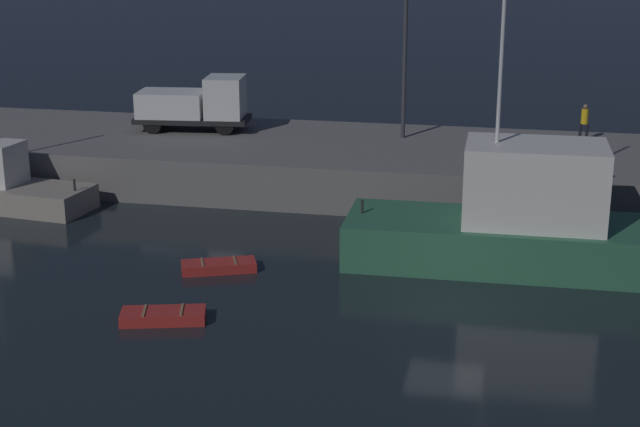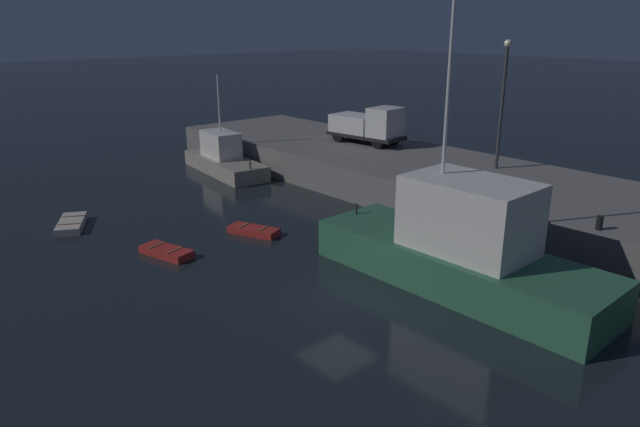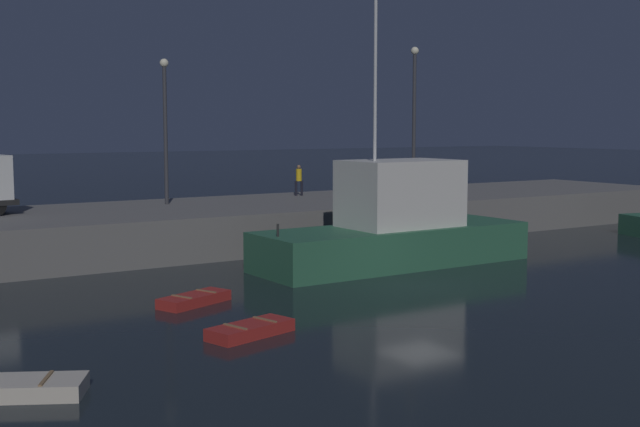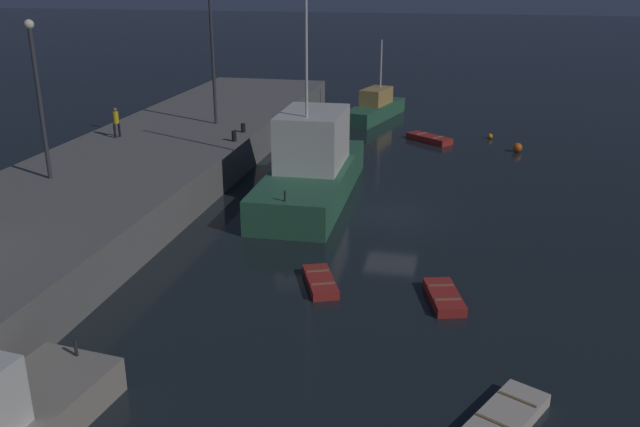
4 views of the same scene
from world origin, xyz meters
name	(u,v)px [view 1 (image 1 of 4)]	position (x,y,z in m)	size (l,w,h in m)	color
ground_plane	(447,309)	(0.00, 0.00, 0.00)	(320.00, 320.00, 0.00)	black
pier_quay	(474,171)	(0.00, 14.31, 1.00)	(57.10, 9.97, 2.01)	slate
fishing_trawler_red	(525,223)	(2.32, 4.59, 1.64)	(12.56, 4.12, 11.72)	#2D6647
dinghy_orange_near	(163,316)	(-8.59, -2.85, 0.18)	(2.80, 1.71, 0.40)	#B22823
rowboat_blue_far	(219,266)	(-8.27, 1.85, 0.18)	(2.81, 1.91, 0.39)	#B22823
lamp_post_west	(405,47)	(-3.53, 16.12, 6.34)	(0.44, 0.44, 7.36)	#38383D
utility_truck	(196,104)	(-13.72, 15.69, 3.32)	(5.79, 2.87, 2.69)	black
dockworker	(584,120)	(4.88, 17.02, 3.01)	(0.44, 0.43, 1.77)	black
bollard_west	(605,173)	(5.38, 9.90, 2.31)	(0.28, 0.28, 0.60)	black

